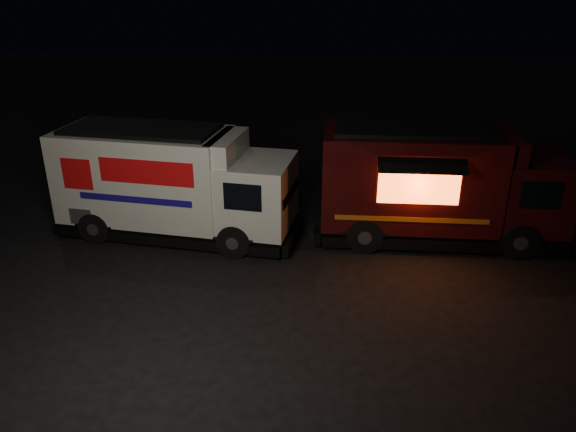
# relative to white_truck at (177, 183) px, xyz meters

# --- Properties ---
(ground) EXTENTS (80.00, 80.00, 0.00)m
(ground) POSITION_rel_white_truck_xyz_m (2.03, -3.35, -1.57)
(ground) COLOR black
(ground) RESTS_ON ground
(white_truck) EXTENTS (7.20, 3.38, 3.14)m
(white_truck) POSITION_rel_white_truck_xyz_m (0.00, 0.00, 0.00)
(white_truck) COLOR silver
(white_truck) RESTS_ON ground
(red_truck) EXTENTS (7.03, 2.71, 3.25)m
(red_truck) POSITION_rel_white_truck_xyz_m (7.42, 0.27, 0.06)
(red_truck) COLOR black
(red_truck) RESTS_ON ground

